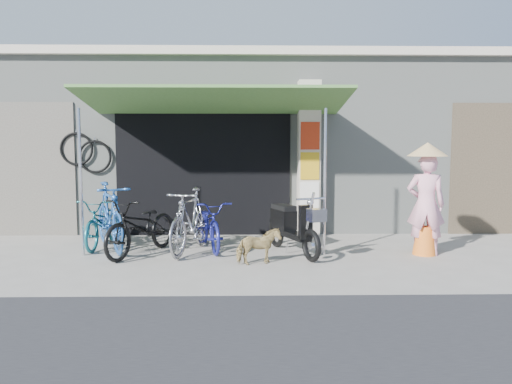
{
  "coord_description": "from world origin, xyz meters",
  "views": [
    {
      "loc": [
        -0.37,
        -7.22,
        1.78
      ],
      "look_at": [
        -0.2,
        1.0,
        1.0
      ],
      "focal_mm": 35.0,
      "sensor_mm": 36.0,
      "label": 1
    }
  ],
  "objects_px": {
    "nun": "(426,200)",
    "moped": "(291,227)",
    "bike_navy": "(210,225)",
    "street_dog": "(258,246)",
    "bike_silver": "(191,220)",
    "bike_black": "(142,226)",
    "bike_teal": "(104,222)",
    "bike_blue": "(110,216)"
  },
  "relations": [
    {
      "from": "nun",
      "to": "moped",
      "type": "bearing_deg",
      "value": 10.49
    },
    {
      "from": "bike_navy",
      "to": "nun",
      "type": "relative_size",
      "value": 0.89
    },
    {
      "from": "street_dog",
      "to": "moped",
      "type": "height_order",
      "value": "moped"
    },
    {
      "from": "bike_navy",
      "to": "nun",
      "type": "height_order",
      "value": "nun"
    },
    {
      "from": "bike_silver",
      "to": "moped",
      "type": "bearing_deg",
      "value": 10.21
    },
    {
      "from": "bike_silver",
      "to": "street_dog",
      "type": "xyz_separation_m",
      "value": [
        1.1,
        -0.88,
        -0.26
      ]
    },
    {
      "from": "bike_black",
      "to": "moped",
      "type": "xyz_separation_m",
      "value": [
        2.43,
        0.04,
        -0.02
      ]
    },
    {
      "from": "street_dog",
      "to": "bike_navy",
      "type": "bearing_deg",
      "value": 17.55
    },
    {
      "from": "bike_teal",
      "to": "bike_silver",
      "type": "relative_size",
      "value": 0.92
    },
    {
      "from": "bike_teal",
      "to": "street_dog",
      "type": "xyz_separation_m",
      "value": [
        2.67,
        -1.37,
        -0.16
      ]
    },
    {
      "from": "street_dog",
      "to": "bike_silver",
      "type": "bearing_deg",
      "value": 33.41
    },
    {
      "from": "bike_black",
      "to": "street_dog",
      "type": "bearing_deg",
      "value": 4.2
    },
    {
      "from": "bike_blue",
      "to": "moped",
      "type": "distance_m",
      "value": 3.09
    },
    {
      "from": "bike_black",
      "to": "bike_blue",
      "type": "bearing_deg",
      "value": 170.78
    },
    {
      "from": "bike_teal",
      "to": "bike_blue",
      "type": "distance_m",
      "value": 0.32
    },
    {
      "from": "bike_black",
      "to": "bike_teal",
      "type": "bearing_deg",
      "value": 165.57
    },
    {
      "from": "bike_blue",
      "to": "nun",
      "type": "distance_m",
      "value": 5.26
    },
    {
      "from": "bike_navy",
      "to": "street_dog",
      "type": "xyz_separation_m",
      "value": [
        0.79,
        -1.11,
        -0.15
      ]
    },
    {
      "from": "bike_silver",
      "to": "street_dog",
      "type": "height_order",
      "value": "bike_silver"
    },
    {
      "from": "bike_navy",
      "to": "street_dog",
      "type": "relative_size",
      "value": 2.5
    },
    {
      "from": "bike_black",
      "to": "moped",
      "type": "height_order",
      "value": "moped"
    },
    {
      "from": "nun",
      "to": "street_dog",
      "type": "bearing_deg",
      "value": 26.66
    },
    {
      "from": "bike_teal",
      "to": "bike_navy",
      "type": "bearing_deg",
      "value": -4.35
    },
    {
      "from": "bike_silver",
      "to": "moped",
      "type": "height_order",
      "value": "bike_silver"
    },
    {
      "from": "bike_teal",
      "to": "street_dog",
      "type": "distance_m",
      "value": 3.01
    },
    {
      "from": "bike_silver",
      "to": "bike_teal",
      "type": "bearing_deg",
      "value": 177.31
    },
    {
      "from": "bike_teal",
      "to": "bike_black",
      "type": "relative_size",
      "value": 0.92
    },
    {
      "from": "bike_teal",
      "to": "bike_black",
      "type": "height_order",
      "value": "bike_black"
    },
    {
      "from": "street_dog",
      "to": "bike_black",
      "type": "bearing_deg",
      "value": 51.26
    },
    {
      "from": "bike_silver",
      "to": "bike_navy",
      "type": "xyz_separation_m",
      "value": [
        0.3,
        0.24,
        -0.11
      ]
    },
    {
      "from": "bike_teal",
      "to": "bike_blue",
      "type": "xyz_separation_m",
      "value": [
        0.17,
        -0.23,
        0.14
      ]
    },
    {
      "from": "bike_silver",
      "to": "street_dog",
      "type": "bearing_deg",
      "value": -23.9
    },
    {
      "from": "bike_black",
      "to": "bike_silver",
      "type": "relative_size",
      "value": 1.0
    },
    {
      "from": "bike_teal",
      "to": "nun",
      "type": "relative_size",
      "value": 0.9
    },
    {
      "from": "bike_teal",
      "to": "moped",
      "type": "height_order",
      "value": "moped"
    },
    {
      "from": "bike_teal",
      "to": "moped",
      "type": "distance_m",
      "value": 3.3
    },
    {
      "from": "bike_blue",
      "to": "bike_silver",
      "type": "height_order",
      "value": "bike_blue"
    },
    {
      "from": "bike_black",
      "to": "bike_navy",
      "type": "relative_size",
      "value": 1.11
    },
    {
      "from": "bike_black",
      "to": "moped",
      "type": "bearing_deg",
      "value": 25.89
    },
    {
      "from": "bike_blue",
      "to": "moped",
      "type": "relative_size",
      "value": 1.15
    },
    {
      "from": "bike_silver",
      "to": "nun",
      "type": "height_order",
      "value": "nun"
    },
    {
      "from": "bike_teal",
      "to": "bike_silver",
      "type": "xyz_separation_m",
      "value": [
        1.57,
        -0.49,
        0.11
      ]
    }
  ]
}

